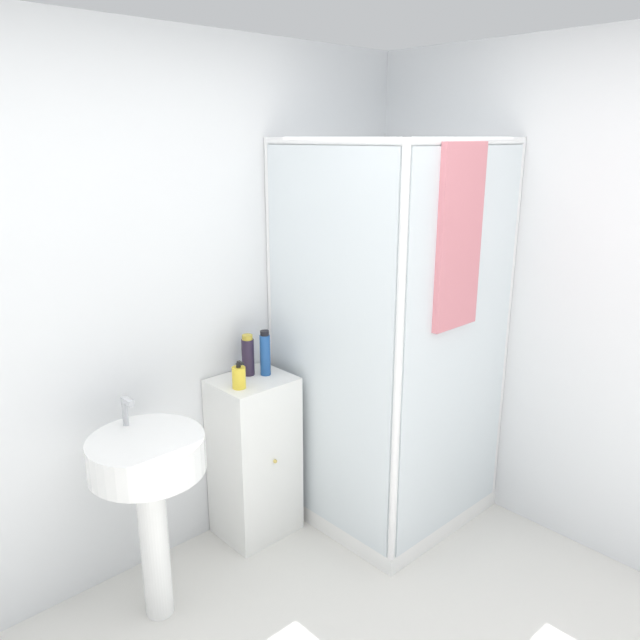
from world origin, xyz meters
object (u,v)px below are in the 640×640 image
(soap_dispenser, at_px, (239,377))
(shampoo_bottle_tall_black, at_px, (248,355))
(sink, at_px, (149,476))
(shampoo_bottle_blue, at_px, (265,353))

(soap_dispenser, xyz_separation_m, shampoo_bottle_tall_black, (0.14, 0.11, 0.05))
(sink, xyz_separation_m, shampoo_bottle_blue, (0.78, 0.19, 0.30))
(shampoo_bottle_blue, bearing_deg, sink, -165.94)
(shampoo_bottle_tall_black, bearing_deg, sink, -160.37)
(sink, height_order, shampoo_bottle_tall_black, shampoo_bottle_tall_black)
(sink, relative_size, soap_dispenser, 7.10)
(soap_dispenser, relative_size, shampoo_bottle_blue, 0.59)
(soap_dispenser, distance_m, shampoo_bottle_blue, 0.22)
(soap_dispenser, bearing_deg, shampoo_bottle_blue, 14.37)
(shampoo_bottle_tall_black, distance_m, shampoo_bottle_blue, 0.09)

